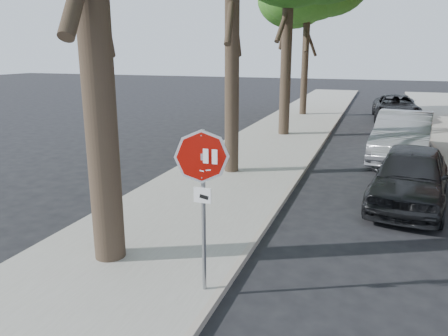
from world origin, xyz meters
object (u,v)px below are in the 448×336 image
at_px(car_b, 403,136).
at_px(car_a, 410,176).
at_px(stop_sign, 203,181).
at_px(car_d, 396,108).

bearing_deg(car_b, car_a, -83.67).
distance_m(stop_sign, car_a, 6.81).
bearing_deg(car_b, stop_sign, -100.38).
xyz_separation_m(stop_sign, car_a, (3.30, 5.84, -1.20)).
relative_size(stop_sign, car_d, 0.51).
bearing_deg(car_d, car_a, -93.20).
bearing_deg(stop_sign, car_a, 60.55).
bearing_deg(car_a, stop_sign, -112.02).
relative_size(car_a, car_b, 0.85).
distance_m(stop_sign, car_d, 21.39).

